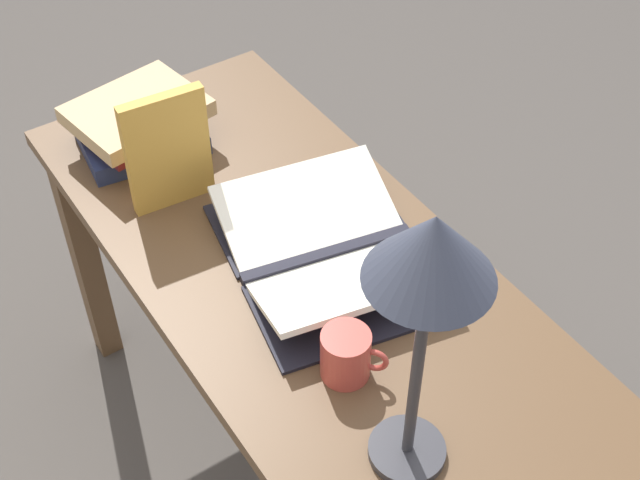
# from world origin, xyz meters

# --- Properties ---
(reading_desk) EXTENTS (1.50, 0.60, 0.75)m
(reading_desk) POSITION_xyz_m (0.00, 0.00, 0.64)
(reading_desk) COLOR brown
(reading_desk) RESTS_ON ground_plane
(open_book) EXTENTS (0.52, 0.44, 0.08)m
(open_book) POSITION_xyz_m (0.04, -0.05, 0.78)
(open_book) COLOR black
(open_book) RESTS_ON reading_desk
(book_stack_tall) EXTENTS (0.25, 0.30, 0.11)m
(book_stack_tall) POSITION_xyz_m (0.56, 0.10, 0.81)
(book_stack_tall) COLOR #1E284C
(book_stack_tall) RESTS_ON reading_desk
(book_standing_upright) EXTENTS (0.04, 0.17, 0.26)m
(book_standing_upright) POSITION_xyz_m (0.36, 0.12, 0.88)
(book_standing_upright) COLOR #BC8933
(book_standing_upright) RESTS_ON reading_desk
(reading_lamp) EXTENTS (0.17, 0.17, 0.52)m
(reading_lamp) POSITION_xyz_m (-0.38, 0.09, 1.18)
(reading_lamp) COLOR #2D2D33
(reading_lamp) RESTS_ON reading_desk
(coffee_mug) EXTENTS (0.10, 0.10, 0.10)m
(coffee_mug) POSITION_xyz_m (-0.20, 0.08, 0.80)
(coffee_mug) COLOR #B74238
(coffee_mug) RESTS_ON reading_desk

